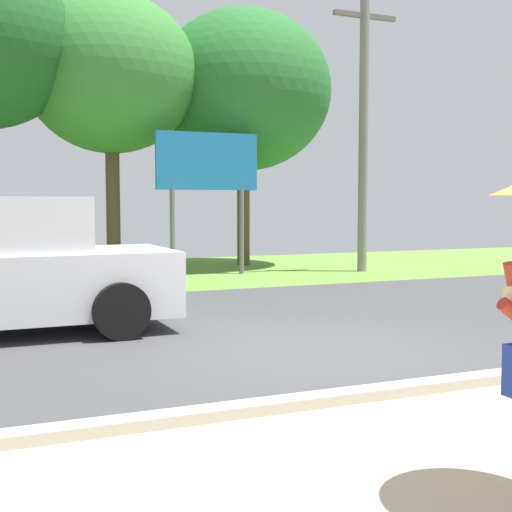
{
  "coord_description": "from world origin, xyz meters",
  "views": [
    {
      "loc": [
        -4.01,
        -7.37,
        1.81
      ],
      "look_at": [
        -0.41,
        1.0,
        1.1
      ],
      "focal_mm": 48.78,
      "sensor_mm": 36.0,
      "label": 1
    }
  ],
  "objects_px": {
    "tree_left_far": "(111,75)",
    "tree_right_far": "(243,91)",
    "roadside_billboard": "(207,172)",
    "utility_pole": "(364,127)"
  },
  "relations": [
    {
      "from": "roadside_billboard",
      "to": "tree_right_far",
      "type": "xyz_separation_m",
      "value": [
        1.86,
        2.21,
        2.38
      ]
    },
    {
      "from": "roadside_billboard",
      "to": "tree_left_far",
      "type": "xyz_separation_m",
      "value": [
        -1.93,
        1.9,
        2.5
      ]
    },
    {
      "from": "tree_left_far",
      "to": "utility_pole",
      "type": "bearing_deg",
      "value": -23.28
    },
    {
      "from": "utility_pole",
      "to": "roadside_billboard",
      "type": "xyz_separation_m",
      "value": [
        -4.03,
        0.67,
        -1.19
      ]
    },
    {
      "from": "tree_right_far",
      "to": "utility_pole",
      "type": "bearing_deg",
      "value": -53.05
    },
    {
      "from": "utility_pole",
      "to": "tree_left_far",
      "type": "height_order",
      "value": "utility_pole"
    },
    {
      "from": "tree_left_far",
      "to": "tree_right_far",
      "type": "height_order",
      "value": "tree_right_far"
    },
    {
      "from": "tree_right_far",
      "to": "tree_left_far",
      "type": "bearing_deg",
      "value": -175.18
    },
    {
      "from": "utility_pole",
      "to": "tree_left_far",
      "type": "xyz_separation_m",
      "value": [
        -5.96,
        2.56,
        1.31
      ]
    },
    {
      "from": "roadside_billboard",
      "to": "tree_right_far",
      "type": "relative_size",
      "value": 0.49
    }
  ]
}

